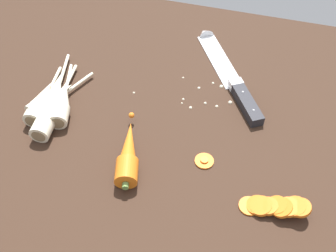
# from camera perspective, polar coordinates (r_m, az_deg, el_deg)

# --- Properties ---
(ground_plane) EXTENTS (1.20, 0.90, 0.04)m
(ground_plane) POSITION_cam_1_polar(r_m,az_deg,el_deg) (0.84, 0.38, -0.58)
(ground_plane) COLOR #332116
(chefs_knife) EXTENTS (0.21, 0.31, 0.04)m
(chefs_knife) POSITION_cam_1_polar(r_m,az_deg,el_deg) (0.94, 8.35, 8.05)
(chefs_knife) COLOR silver
(chefs_knife) RESTS_ON ground_plane
(whole_carrot) EXTENTS (0.08, 0.18, 0.04)m
(whole_carrot) POSITION_cam_1_polar(r_m,az_deg,el_deg) (0.75, -5.76, -3.99)
(whole_carrot) COLOR orange
(whole_carrot) RESTS_ON ground_plane
(parsnip_front) EXTENTS (0.08, 0.19, 0.04)m
(parsnip_front) POSITION_cam_1_polar(r_m,az_deg,el_deg) (0.87, -15.04, 3.42)
(parsnip_front) COLOR beige
(parsnip_front) RESTS_ON ground_plane
(parsnip_mid_left) EXTENTS (0.05, 0.23, 0.04)m
(parsnip_mid_left) POSITION_cam_1_polar(r_m,az_deg,el_deg) (0.86, -16.41, 2.26)
(parsnip_mid_left) COLOR beige
(parsnip_mid_left) RESTS_ON ground_plane
(parsnip_mid_right) EXTENTS (0.09, 0.17, 0.04)m
(parsnip_mid_right) POSITION_cam_1_polar(r_m,az_deg,el_deg) (0.88, -16.36, 3.75)
(parsnip_mid_right) COLOR beige
(parsnip_mid_right) RESTS_ON ground_plane
(parsnip_back) EXTENTS (0.08, 0.22, 0.04)m
(parsnip_back) POSITION_cam_1_polar(r_m,az_deg,el_deg) (0.88, -16.09, 4.14)
(parsnip_back) COLOR beige
(parsnip_back) RESTS_ON ground_plane
(parsnip_outer) EXTENTS (0.05, 0.18, 0.04)m
(parsnip_outer) POSITION_cam_1_polar(r_m,az_deg,el_deg) (0.88, -17.75, 3.39)
(parsnip_outer) COLOR beige
(parsnip_outer) RESTS_ON ground_plane
(carrot_slice_stack) EXTENTS (0.12, 0.05, 0.04)m
(carrot_slice_stack) POSITION_cam_1_polar(r_m,az_deg,el_deg) (0.72, 15.18, -11.12)
(carrot_slice_stack) COLOR orange
(carrot_slice_stack) RESTS_ON ground_plane
(carrot_slice_stray_near) EXTENTS (0.04, 0.04, 0.01)m
(carrot_slice_stray_near) POSITION_cam_1_polar(r_m,az_deg,el_deg) (0.76, 5.25, -4.96)
(carrot_slice_stray_near) COLOR orange
(carrot_slice_stray_near) RESTS_ON ground_plane
(mince_crumbs) EXTENTS (0.22, 0.10, 0.01)m
(mince_crumbs) POSITION_cam_1_polar(r_m,az_deg,el_deg) (0.88, 5.74, 4.48)
(mince_crumbs) COLOR beige
(mince_crumbs) RESTS_ON ground_plane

